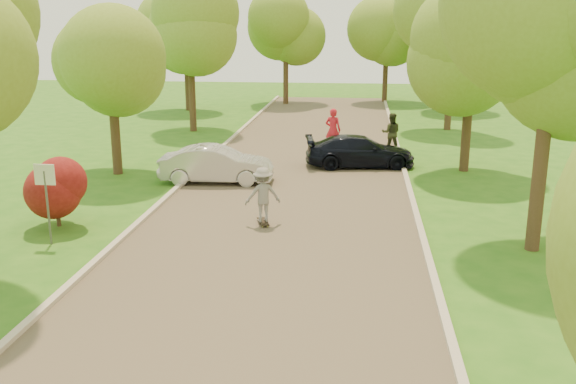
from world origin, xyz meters
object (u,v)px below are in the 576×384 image
at_px(dark_sedan, 360,151).
at_px(person_striped, 333,130).
at_px(person_olive, 391,133).
at_px(silver_sedan, 217,165).
at_px(longboard, 263,222).
at_px(street_sign, 46,187).
at_px(skateboarder, 263,195).

height_order(dark_sedan, person_striped, person_striped).
bearing_deg(person_striped, person_olive, -164.56).
bearing_deg(silver_sedan, longboard, -156.16).
distance_m(street_sign, person_olive, 16.49).
bearing_deg(silver_sedan, skateboarder, -156.16).
distance_m(person_striped, person_olive, 2.61).
xyz_separation_m(skateboarder, person_olive, (4.13, 11.18, -0.03)).
height_order(silver_sedan, person_olive, person_olive).
xyz_separation_m(silver_sedan, person_striped, (3.95, 6.30, 0.30)).
bearing_deg(street_sign, skateboarder, 23.24).
height_order(street_sign, dark_sedan, street_sign).
bearing_deg(dark_sedan, person_striped, 13.92).
distance_m(dark_sedan, person_olive, 3.47).
bearing_deg(longboard, silver_sedan, -82.51).
xyz_separation_m(dark_sedan, skateboarder, (-2.75, -8.00, 0.27)).
xyz_separation_m(dark_sedan, longboard, (-2.75, -8.00, -0.55)).
bearing_deg(person_striped, longboard, 94.98).
xyz_separation_m(dark_sedan, person_striped, (-1.22, 3.06, 0.34)).
bearing_deg(longboard, dark_sedan, -128.51).
height_order(street_sign, silver_sedan, street_sign).
bearing_deg(dark_sedan, silver_sedan, 114.17).
xyz_separation_m(silver_sedan, person_olive, (6.56, 6.42, 0.20)).
relative_size(street_sign, silver_sedan, 0.53).
relative_size(street_sign, skateboarder, 1.36).
relative_size(person_striped, person_olive, 1.11).
distance_m(longboard, person_olive, 11.94).
distance_m(silver_sedan, dark_sedan, 6.11).
relative_size(longboard, skateboarder, 0.53).
xyz_separation_m(silver_sedan, longboard, (2.43, -4.76, -0.58)).
bearing_deg(skateboarder, person_striped, -117.40).
xyz_separation_m(longboard, skateboarder, (0.00, 0.00, 0.81)).
height_order(longboard, person_olive, person_olive).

